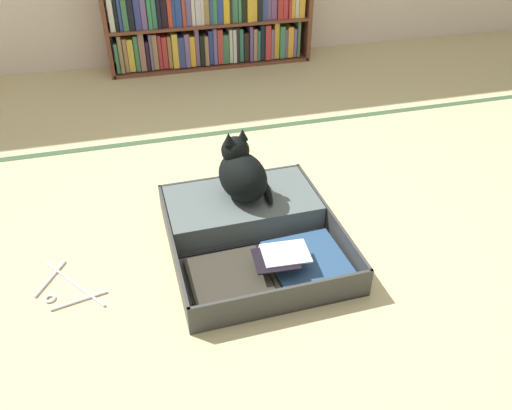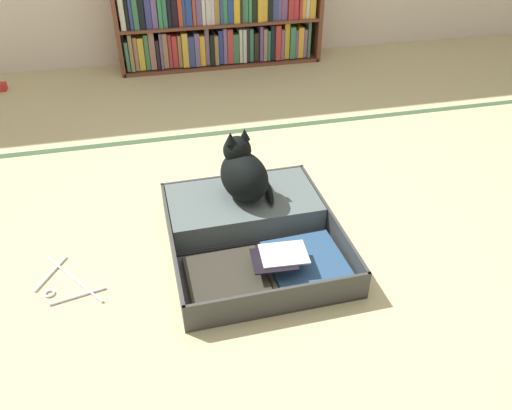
{
  "view_description": "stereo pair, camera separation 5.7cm",
  "coord_description": "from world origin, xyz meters",
  "px_view_note": "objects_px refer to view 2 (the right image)",
  "views": [
    {
      "loc": [
        -0.5,
        -1.54,
        1.35
      ],
      "look_at": [
        -0.07,
        0.03,
        0.2
      ],
      "focal_mm": 35.08,
      "sensor_mm": 36.0,
      "label": 1
    },
    {
      "loc": [
        -0.44,
        -1.55,
        1.35
      ],
      "look_at": [
        -0.07,
        0.03,
        0.2
      ],
      "focal_mm": 35.08,
      "sensor_mm": 36.0,
      "label": 2
    }
  ],
  "objects_px": {
    "bookshelf": "(219,2)",
    "black_cat": "(243,173)",
    "clothes_hanger": "(66,284)",
    "open_suitcase": "(249,226)"
  },
  "relations": [
    {
      "from": "bookshelf",
      "to": "black_cat",
      "type": "height_order",
      "value": "bookshelf"
    },
    {
      "from": "black_cat",
      "to": "clothes_hanger",
      "type": "relative_size",
      "value": 0.98
    },
    {
      "from": "bookshelf",
      "to": "clothes_hanger",
      "type": "bearing_deg",
      "value": -113.76
    },
    {
      "from": "open_suitcase",
      "to": "bookshelf",
      "type": "bearing_deg",
      "value": 83.21
    },
    {
      "from": "bookshelf",
      "to": "open_suitcase",
      "type": "bearing_deg",
      "value": -96.79
    },
    {
      "from": "black_cat",
      "to": "clothes_hanger",
      "type": "height_order",
      "value": "black_cat"
    },
    {
      "from": "bookshelf",
      "to": "black_cat",
      "type": "distance_m",
      "value": 2.04
    },
    {
      "from": "open_suitcase",
      "to": "black_cat",
      "type": "xyz_separation_m",
      "value": [
        0.0,
        0.13,
        0.19
      ]
    },
    {
      "from": "clothes_hanger",
      "to": "bookshelf",
      "type": "bearing_deg",
      "value": 66.24
    },
    {
      "from": "bookshelf",
      "to": "black_cat",
      "type": "relative_size",
      "value": 5.04
    }
  ]
}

